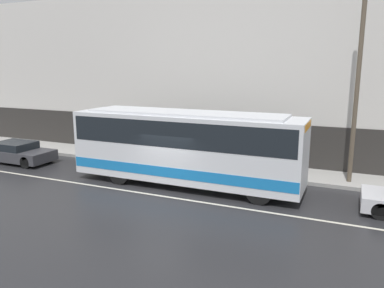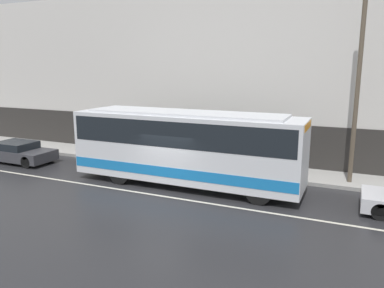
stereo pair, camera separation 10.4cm
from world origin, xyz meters
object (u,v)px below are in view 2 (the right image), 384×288
(transit_bus, at_px, (186,144))
(sedan_dark_behind, at_px, (18,152))
(pedestrian_waiting, at_px, (210,148))
(utility_pole_near, at_px, (358,83))

(transit_bus, height_order, sedan_dark_behind, transit_bus)
(pedestrian_waiting, bearing_deg, utility_pole_near, -8.85)
(utility_pole_near, xyz_separation_m, pedestrian_waiting, (-7.38, 1.15, -3.76))
(utility_pole_near, bearing_deg, transit_bus, -156.29)
(transit_bus, xyz_separation_m, sedan_dark_behind, (-10.67, -0.00, -1.35))
(sedan_dark_behind, xyz_separation_m, pedestrian_waiting, (10.24, 4.20, 0.34))
(utility_pole_near, height_order, pedestrian_waiting, utility_pole_near)
(sedan_dark_behind, distance_m, utility_pole_near, 18.35)
(sedan_dark_behind, xyz_separation_m, utility_pole_near, (17.62, 3.05, 4.10))
(sedan_dark_behind, height_order, pedestrian_waiting, pedestrian_waiting)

